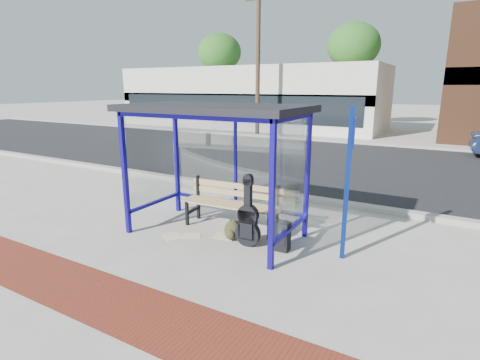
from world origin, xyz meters
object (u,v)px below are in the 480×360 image
Objects in this scene: guitar_bag at (248,222)px; backpack at (232,231)px; suitcase at (280,236)px; bench at (233,202)px.

guitar_bag is 0.47m from backpack.
suitcase is (0.57, 0.10, -0.19)m from guitar_bag.
backpack is (0.31, -0.54, -0.36)m from bench.
suitcase is at bearing -26.51° from bench.
suitcase is 0.95m from backpack.
bench reaches higher than suitcase.
suitcase is (1.25, -0.52, -0.28)m from bench.
guitar_bag is at bearing -171.20° from suitcase.
guitar_bag reaches higher than bench.
backpack is at bearing -64.33° from bench.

